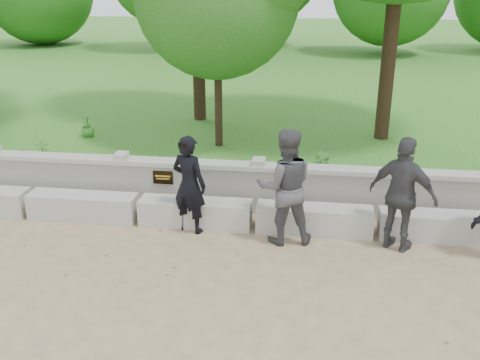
{
  "coord_description": "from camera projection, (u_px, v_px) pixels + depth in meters",
  "views": [
    {
      "loc": [
        2.86,
        -6.19,
        3.99
      ],
      "look_at": [
        1.78,
        1.83,
        0.89
      ],
      "focal_mm": 40.0,
      "sensor_mm": 36.0,
      "label": 1
    }
  ],
  "objects": [
    {
      "name": "man_main",
      "position": [
        189.0,
        184.0,
        8.65
      ],
      "size": [
        0.7,
        0.66,
        1.65
      ],
      "color": "black",
      "rests_on": "ground"
    },
    {
      "name": "shrub_d",
      "position": [
        87.0,
        125.0,
        13.13
      ],
      "size": [
        0.45,
        0.46,
        0.61
      ],
      "primitive_type": "imported",
      "rotation": [
        0.0,
        0.0,
        5.38
      ],
      "color": "#3C822C",
      "rests_on": "lawn"
    },
    {
      "name": "visitor_left",
      "position": [
        285.0,
        187.0,
        8.28
      ],
      "size": [
        1.03,
        0.87,
        1.86
      ],
      "color": "#47474C",
      "rests_on": "ground"
    },
    {
      "name": "concrete_bench",
      "position": [
        138.0,
        210.0,
        9.19
      ],
      "size": [
        11.9,
        0.45,
        0.45
      ],
      "color": "#A9A7A0",
      "rests_on": "ground"
    },
    {
      "name": "shrub_b",
      "position": [
        321.0,
        170.0,
        9.97
      ],
      "size": [
        0.45,
        0.48,
        0.68
      ],
      "primitive_type": "imported",
      "rotation": [
        0.0,
        0.0,
        2.1
      ],
      "color": "#3C822C",
      "rests_on": "lawn"
    },
    {
      "name": "visitor_right",
      "position": [
        403.0,
        195.0,
        8.04
      ],
      "size": [
        1.14,
        0.92,
        1.81
      ],
      "color": "#3A3B3F",
      "rests_on": "ground"
    },
    {
      "name": "parapet_wall",
      "position": [
        149.0,
        182.0,
        9.75
      ],
      "size": [
        12.5,
        0.35,
        0.9
      ],
      "color": "#9F9D96",
      "rests_on": "ground"
    },
    {
      "name": "shrub_a",
      "position": [
        43.0,
        152.0,
        11.22
      ],
      "size": [
        0.35,
        0.32,
        0.55
      ],
      "primitive_type": "imported",
      "rotation": [
        0.0,
        0.0,
        0.57
      ],
      "color": "#3C822C",
      "rests_on": "lawn"
    },
    {
      "name": "lawn",
      "position": [
        237.0,
        84.0,
        20.42
      ],
      "size": [
        40.0,
        22.0,
        0.25
      ],
      "primitive_type": "cube",
      "color": "#2C5D20",
      "rests_on": "ground"
    },
    {
      "name": "ground",
      "position": [
        98.0,
        279.0,
        7.52
      ],
      "size": [
        80.0,
        80.0,
        0.0
      ],
      "primitive_type": "plane",
      "color": "tan",
      "rests_on": "ground"
    }
  ]
}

